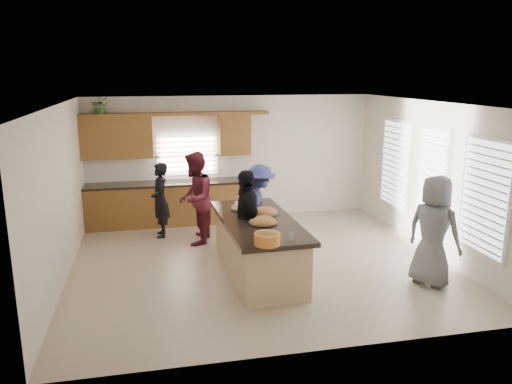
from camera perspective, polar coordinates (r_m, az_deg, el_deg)
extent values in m
plane|color=tan|center=(9.00, 0.39, -8.01)|extent=(6.50, 6.50, 0.00)
cube|color=silver|center=(11.48, -2.85, 3.96)|extent=(6.50, 0.02, 2.80)
cube|color=silver|center=(5.81, 6.86, -5.72)|extent=(6.50, 0.02, 2.80)
cube|color=silver|center=(8.51, -21.48, -0.35)|extent=(0.02, 6.00, 2.80)
cube|color=silver|center=(9.80, 19.29, 1.56)|extent=(0.02, 6.00, 2.80)
cube|color=white|center=(8.39, 0.42, 10.08)|extent=(6.50, 6.00, 0.02)
cube|color=brown|center=(11.24, -9.72, -1.39)|extent=(3.65, 0.62, 0.90)
cube|color=black|center=(11.13, -9.82, 0.98)|extent=(3.70, 0.65, 0.05)
cube|color=brown|center=(11.10, -15.64, 6.02)|extent=(1.50, 0.36, 0.90)
cube|color=brown|center=(11.23, -2.48, 6.59)|extent=(0.70, 0.36, 0.90)
cube|color=brown|center=(11.05, -9.12, 8.82)|extent=(4.05, 0.40, 0.06)
cube|color=brown|center=(11.31, -7.84, 4.09)|extent=(1.35, 0.08, 0.85)
cube|color=white|center=(10.89, 15.66, 3.09)|extent=(0.06, 1.10, 1.75)
cube|color=white|center=(9.75, 19.34, 0.14)|extent=(0.06, 0.85, 2.25)
cube|color=white|center=(8.49, 24.67, -0.51)|extent=(0.06, 1.10, 1.75)
cube|color=tan|center=(8.37, 0.26, -6.49)|extent=(1.08, 2.53, 0.88)
cube|color=black|center=(8.22, 0.27, -3.38)|extent=(1.24, 2.74, 0.07)
cube|color=black|center=(8.51, 0.26, -9.02)|extent=(1.00, 2.45, 0.08)
cylinder|color=black|center=(7.96, 0.78, -3.58)|extent=(0.49, 0.49, 0.02)
ellipsoid|color=#B57939|center=(7.96, 0.78, -3.46)|extent=(0.44, 0.44, 0.20)
cylinder|color=black|center=(8.49, 1.03, -2.48)|extent=(0.47, 0.47, 0.02)
ellipsoid|color=#B57939|center=(8.49, 1.04, -2.37)|extent=(0.42, 0.42, 0.19)
cylinder|color=black|center=(8.79, -1.72, -1.93)|extent=(0.39, 0.39, 0.02)
ellipsoid|color=tan|center=(8.79, -1.72, -1.82)|extent=(0.35, 0.35, 0.16)
cylinder|color=orange|center=(7.00, 1.29, -5.39)|extent=(0.37, 0.37, 0.17)
cylinder|color=beige|center=(6.98, 1.29, -4.89)|extent=(0.30, 0.30, 0.04)
cylinder|color=white|center=(7.24, 4.06, -5.04)|extent=(0.08, 0.08, 0.10)
cylinder|color=#9D82BD|center=(9.13, -1.83, -1.27)|extent=(0.21, 0.21, 0.05)
cylinder|color=silver|center=(9.35, -1.09, -0.63)|extent=(0.13, 0.13, 0.14)
imported|color=#3F762F|center=(11.06, -17.31, 9.28)|extent=(0.38, 0.33, 0.40)
imported|color=black|center=(10.34, -10.88, -0.92)|extent=(0.37, 0.56, 1.53)
imported|color=maroon|center=(9.79, -6.98, -0.73)|extent=(0.92, 1.05, 1.82)
imported|color=black|center=(8.35, -1.09, -3.37)|extent=(0.49, 1.05, 1.76)
imported|color=navy|center=(9.46, 0.41, -1.71)|extent=(0.67, 1.09, 1.64)
imported|color=slate|center=(8.30, 19.65, -4.21)|extent=(0.94, 1.04, 1.78)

